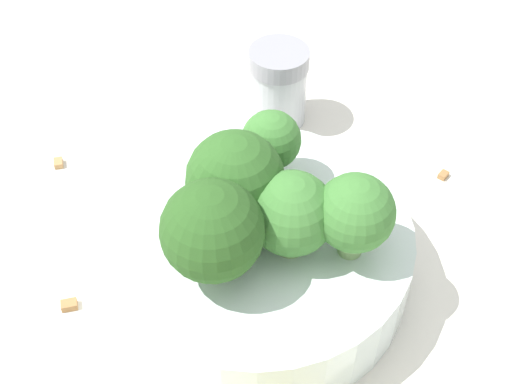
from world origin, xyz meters
The scene contains 11 objects.
ground_plane centered at (0.00, 0.00, 0.00)m, with size 3.00×3.00×0.00m, color silver.
bowl centered at (0.00, 0.00, 0.02)m, with size 0.17×0.17×0.04m, color silver.
broccoli_floret_0 centered at (-0.04, 0.03, 0.07)m, with size 0.04×0.04×0.05m.
broccoli_floret_1 centered at (0.01, -0.01, 0.07)m, with size 0.05×0.05×0.06m.
broccoli_floret_2 centered at (0.03, 0.02, 0.07)m, with size 0.05×0.05×0.06m.
broccoli_floret_3 centered at (-0.01, 0.02, 0.07)m, with size 0.04×0.04×0.05m.
broccoli_floret_4 centered at (-0.02, -0.03, 0.07)m, with size 0.03×0.03×0.05m.
pepper_shaker centered at (-0.07, -0.12, 0.03)m, with size 0.04×0.04×0.06m.
almond_crumb_0 centered at (-0.15, -0.03, 0.00)m, with size 0.01×0.01×0.01m, color olive.
almond_crumb_1 centered at (0.11, -0.02, 0.00)m, with size 0.01×0.01×0.01m, color olive.
almond_crumb_3 centered at (0.09, -0.14, 0.00)m, with size 0.01×0.01×0.01m, color #AD7F4C.
Camera 1 is at (0.10, 0.23, 0.34)m, focal length 50.00 mm.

